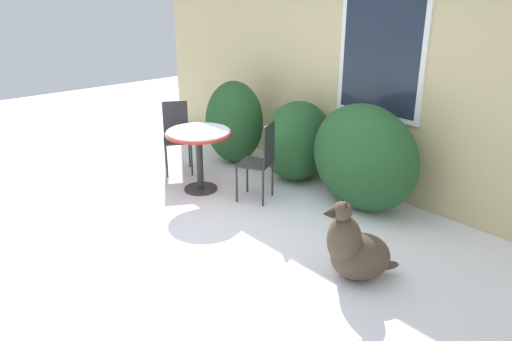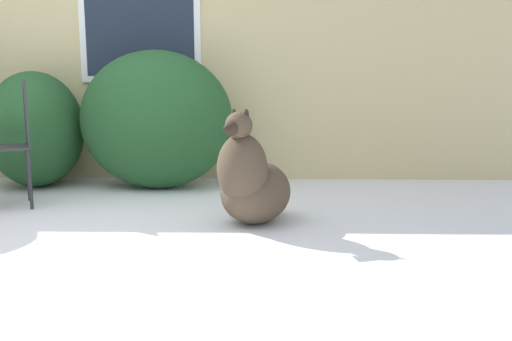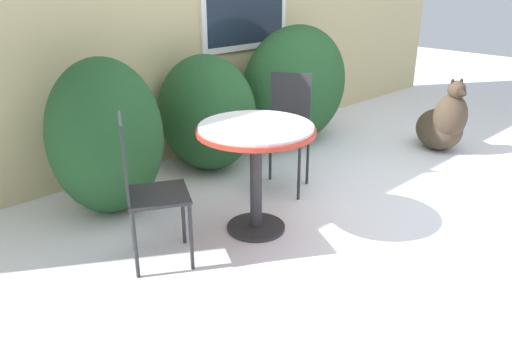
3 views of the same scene
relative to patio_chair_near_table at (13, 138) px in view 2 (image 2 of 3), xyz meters
The scene contains 5 objects.
house_wall 1.55m from the patio_chair_near_table, 74.72° to the left, with size 8.00×0.10×2.69m.
shrub_middle 0.82m from the patio_chair_near_table, 103.62° to the left, with size 0.81×0.97×1.04m.
shrub_right 1.17m from the patio_chair_near_table, 37.96° to the left, with size 1.34×0.75×1.22m.
patio_chair_near_table is the anchor object (origin of this frame).
dog 1.88m from the patio_chair_near_table, 15.23° to the right, with size 0.64×0.68×0.76m.
Camera 2 is at (1.58, -2.71, 0.87)m, focal length 35.00 mm.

